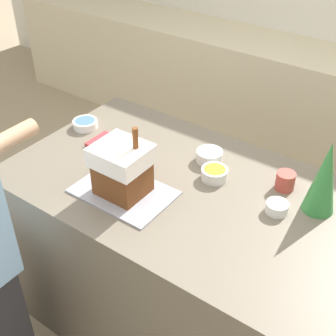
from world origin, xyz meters
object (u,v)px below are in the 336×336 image
at_px(gingerbread_house, 122,168).
at_px(candy_bowl_beside_tree, 277,207).
at_px(decorative_tree, 325,177).
at_px(candy_bowl_far_right, 209,155).
at_px(candy_bowl_center_rear, 214,173).
at_px(cookbook, 109,144).
at_px(baking_tray, 124,192).
at_px(candy_bowl_front_corner, 85,124).
at_px(mug, 285,181).

height_order(gingerbread_house, candy_bowl_beside_tree, gingerbread_house).
height_order(decorative_tree, candy_bowl_far_right, decorative_tree).
relative_size(candy_bowl_center_rear, cookbook, 0.62).
bearing_deg(gingerbread_house, candy_bowl_far_right, 67.79).
bearing_deg(cookbook, gingerbread_house, -39.20).
height_order(baking_tray, candy_bowl_beside_tree, candy_bowl_beside_tree).
height_order(decorative_tree, candy_bowl_front_corner, decorative_tree).
distance_m(candy_bowl_far_right, cookbook, 0.50).
distance_m(baking_tray, decorative_tree, 0.83).
height_order(baking_tray, cookbook, cookbook).
distance_m(baking_tray, gingerbread_house, 0.12).
height_order(candy_bowl_front_corner, mug, mug).
xyz_separation_m(baking_tray, gingerbread_house, (0.00, 0.00, 0.12)).
distance_m(candy_bowl_beside_tree, mug, 0.17).
distance_m(candy_bowl_center_rear, cookbook, 0.56).
xyz_separation_m(candy_bowl_far_right, cookbook, (-0.47, -0.18, -0.02)).
bearing_deg(gingerbread_house, decorative_tree, 28.16).
relative_size(decorative_tree, candy_bowl_front_corner, 2.52).
bearing_deg(candy_bowl_far_right, gingerbread_house, -112.21).
bearing_deg(gingerbread_house, cookbook, 140.80).
bearing_deg(cookbook, mug, 12.83).
xyz_separation_m(candy_bowl_front_corner, candy_bowl_center_rear, (0.78, 0.01, 0.01)).
xyz_separation_m(candy_bowl_beside_tree, candy_bowl_front_corner, (-1.10, 0.03, -0.00)).
xyz_separation_m(baking_tray, cookbook, (-0.29, 0.24, 0.01)).
distance_m(gingerbread_house, candy_bowl_beside_tree, 0.65).
height_order(candy_bowl_far_right, candy_bowl_center_rear, candy_bowl_far_right).
height_order(candy_bowl_beside_tree, cookbook, candy_bowl_beside_tree).
bearing_deg(candy_bowl_far_right, candy_bowl_beside_tree, -20.07).
distance_m(candy_bowl_front_corner, mug, 1.07).
bearing_deg(mug, decorative_tree, -16.38).
xyz_separation_m(candy_bowl_front_corner, cookbook, (0.22, -0.06, -0.01)).
xyz_separation_m(gingerbread_house, decorative_tree, (0.71, 0.38, 0.03)).
bearing_deg(candy_bowl_center_rear, mug, 22.58).
bearing_deg(cookbook, baking_tray, -39.25).
relative_size(candy_bowl_front_corner, mug, 1.55).
bearing_deg(decorative_tree, candy_bowl_center_rear, -171.38).
relative_size(decorative_tree, cookbook, 1.68).
height_order(baking_tray, candy_bowl_center_rear, candy_bowl_center_rear).
bearing_deg(candy_bowl_beside_tree, candy_bowl_front_corner, 178.21).
xyz_separation_m(candy_bowl_front_corner, mug, (1.06, 0.13, 0.02)).
bearing_deg(candy_bowl_center_rear, candy_bowl_front_corner, -179.14).
xyz_separation_m(baking_tray, candy_bowl_far_right, (0.17, 0.42, 0.03)).
xyz_separation_m(candy_bowl_center_rear, mug, (0.28, 0.12, 0.01)).
bearing_deg(candy_bowl_center_rear, gingerbread_house, -129.93).
bearing_deg(candy_bowl_front_corner, candy_bowl_center_rear, 0.86).
distance_m(decorative_tree, mug, 0.21).
distance_m(decorative_tree, candy_bowl_beside_tree, 0.22).
distance_m(candy_bowl_beside_tree, cookbook, 0.88).
bearing_deg(candy_bowl_beside_tree, candy_bowl_center_rear, 171.87).
bearing_deg(candy_bowl_beside_tree, cookbook, -178.22).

